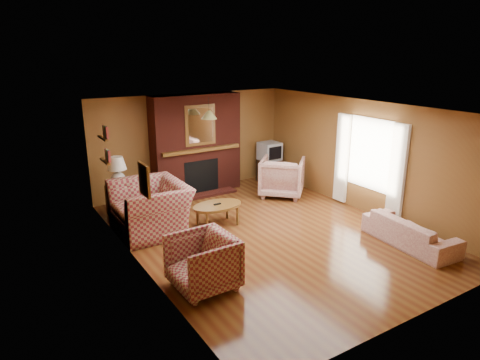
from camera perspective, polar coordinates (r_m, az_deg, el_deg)
floor at (r=8.33m, az=3.62°, el=-7.07°), size 6.50×6.50×0.00m
ceiling at (r=7.67m, az=3.95°, el=9.52°), size 6.50×6.50×0.00m
wall_back at (r=10.65m, az=-6.47°, el=5.00°), size 6.50×0.00×6.50m
wall_front at (r=5.76m, az=23.05°, el=-6.82°), size 6.50×0.00×6.50m
wall_left at (r=6.83m, az=-13.56°, el=-2.21°), size 0.00×6.50×6.50m
wall_right at (r=9.55m, az=16.10°, el=3.04°), size 0.00×6.50×6.50m
fireplace at (r=10.42m, az=-5.83°, el=4.65°), size 2.20×0.82×2.40m
window_right at (r=9.40m, az=16.76°, el=2.32°), size 0.10×1.85×2.00m
bookshelf at (r=8.49m, az=-17.56°, el=4.47°), size 0.09×0.55×0.71m
botanical_print at (r=6.46m, az=-12.64°, el=0.02°), size 0.05×0.40×0.50m
pendant_light at (r=9.67m, az=-4.16°, el=8.67°), size 0.36×0.36×0.48m
plaid_loveseat at (r=8.41m, az=-11.86°, el=-3.64°), size 1.31×1.50×0.96m
plaid_armchair at (r=6.38m, az=-5.01°, el=-10.91°), size 0.93×0.90×0.82m
floral_sofa at (r=8.34m, az=21.75°, el=-6.38°), size 0.83×1.81×0.51m
floral_armchair at (r=10.33m, az=5.63°, el=0.42°), size 1.42×1.42×0.92m
coffee_table at (r=8.54m, az=-3.04°, el=-3.58°), size 1.03×0.64×0.46m
side_table at (r=9.45m, az=-15.71°, el=-2.65°), size 0.50×0.50×0.64m
table_lamp at (r=9.25m, az=-16.04°, el=1.29°), size 0.39×0.39×0.64m
tv_stand at (r=11.50m, az=3.91°, el=1.31°), size 0.58×0.53×0.58m
crt_tv at (r=11.37m, az=3.98°, el=3.86°), size 0.52×0.52×0.47m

